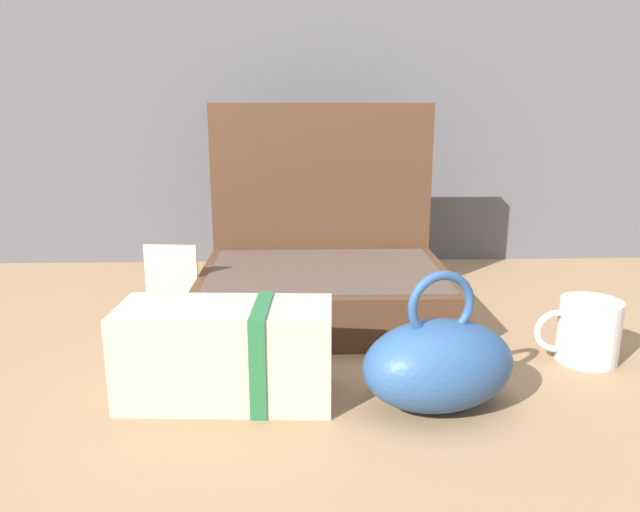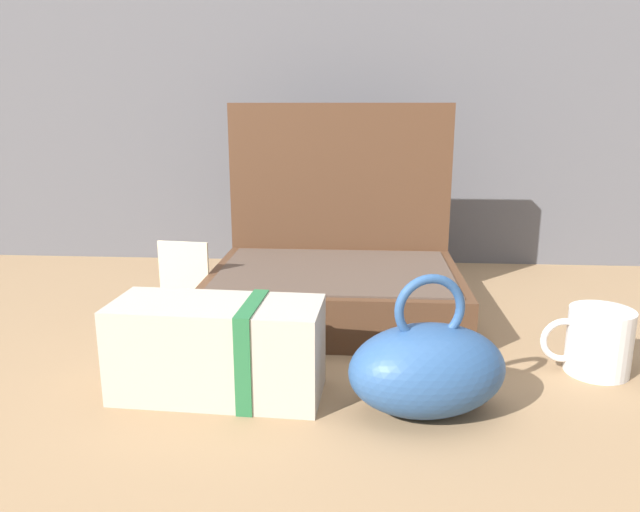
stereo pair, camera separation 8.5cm
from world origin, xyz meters
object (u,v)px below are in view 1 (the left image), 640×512
(open_suitcase, at_px, (324,269))
(info_card_left, at_px, (172,285))
(teal_pouch_handbag, at_px, (438,363))
(coffee_mug, at_px, (587,331))
(cream_toiletry_bag, at_px, (229,353))

(open_suitcase, xyz_separation_m, info_card_left, (-0.26, -0.07, -0.01))
(teal_pouch_handbag, xyz_separation_m, info_card_left, (-0.38, 0.30, 0.01))
(open_suitcase, xyz_separation_m, coffee_mug, (0.37, -0.23, -0.03))
(coffee_mug, relative_size, info_card_left, 0.88)
(info_card_left, bearing_deg, teal_pouch_handbag, -31.26)
(cream_toiletry_bag, bearing_deg, open_suitcase, 68.24)
(open_suitcase, relative_size, cream_toiletry_bag, 1.59)
(open_suitcase, xyz_separation_m, teal_pouch_handbag, (0.12, -0.37, -0.02))
(cream_toiletry_bag, bearing_deg, teal_pouch_handbag, -6.91)
(teal_pouch_handbag, distance_m, info_card_left, 0.49)
(open_suitcase, height_order, cream_toiletry_bag, open_suitcase)
(open_suitcase, relative_size, info_card_left, 3.08)
(cream_toiletry_bag, bearing_deg, info_card_left, 115.04)
(teal_pouch_handbag, bearing_deg, open_suitcase, 108.87)
(teal_pouch_handbag, bearing_deg, coffee_mug, 27.80)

